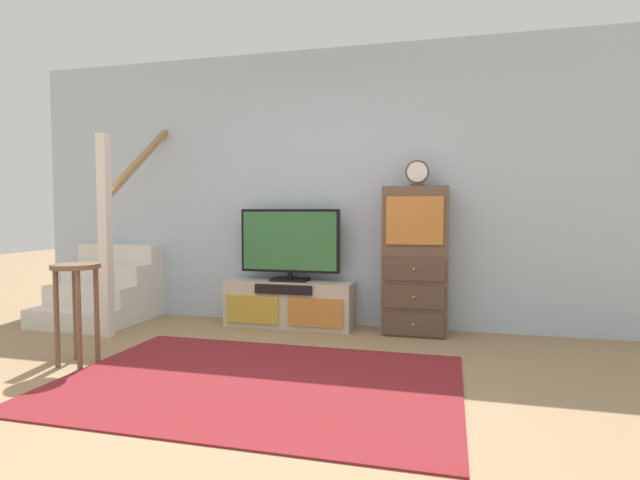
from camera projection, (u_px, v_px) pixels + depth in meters
ground_plane at (217, 419)px, 2.72m from camera, size 20.00×20.00×0.00m
back_wall at (326, 188)px, 5.02m from camera, size 6.40×0.12×2.70m
area_rug at (258, 382)px, 3.30m from camera, size 2.60×1.80×0.01m
media_console at (289, 304)px, 4.90m from camera, size 1.24×0.38×0.44m
television at (290, 243)px, 4.89m from camera, size 0.99×0.22×0.70m
side_cabinet at (415, 261)px, 4.59m from camera, size 0.58×0.38×1.34m
desk_clock at (417, 173)px, 4.52m from camera, size 0.21×0.08×0.24m
staircase at (117, 281)px, 5.39m from camera, size 1.00×1.36×2.20m
bar_stool_near at (76, 290)px, 3.66m from camera, size 0.34×0.34×0.74m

